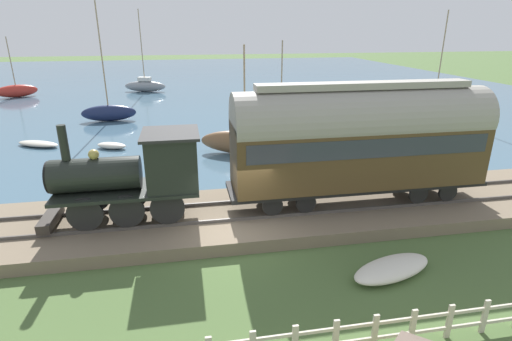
# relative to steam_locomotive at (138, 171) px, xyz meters

# --- Properties ---
(ground_plane) EXTENTS (200.00, 200.00, 0.00)m
(ground_plane) POSITION_rel_steam_locomotive_xyz_m (-1.19, -3.35, -2.34)
(ground_plane) COLOR #476033
(harbor_water) EXTENTS (80.00, 80.00, 0.01)m
(harbor_water) POSITION_rel_steam_locomotive_xyz_m (42.67, -3.35, -2.33)
(harbor_water) COLOR #426075
(harbor_water) RESTS_ON ground
(rail_embankment) EXTENTS (4.73, 56.00, 0.58)m
(rail_embankment) POSITION_rel_steam_locomotive_xyz_m (0.00, -3.35, -2.10)
(rail_embankment) COLOR #756651
(rail_embankment) RESTS_ON ground
(steam_locomotive) EXTENTS (2.15, 5.52, 3.49)m
(steam_locomotive) POSITION_rel_steam_locomotive_xyz_m (0.00, 0.00, 0.00)
(steam_locomotive) COLOR black
(steam_locomotive) RESTS_ON rail_embankment
(passenger_coach) EXTENTS (2.30, 10.12, 4.64)m
(passenger_coach) POSITION_rel_steam_locomotive_xyz_m (0.00, -8.22, 0.81)
(passenger_coach) COLOR black
(passenger_coach) RESTS_ON rail_embankment
(sailboat_brown) EXTENTS (2.98, 5.36, 6.20)m
(sailboat_brown) POSITION_rel_steam_locomotive_xyz_m (8.56, -5.11, -1.55)
(sailboat_brown) COLOR brown
(sailboat_brown) RESTS_ON harbor_water
(sailboat_gray) EXTENTS (2.42, 4.94, 8.93)m
(sailboat_gray) POSITION_rel_steam_locomotive_xyz_m (34.49, 2.52, -1.63)
(sailboat_gray) COLOR gray
(sailboat_gray) RESTS_ON harbor_water
(sailboat_red) EXTENTS (2.90, 4.13, 6.15)m
(sailboat_red) POSITION_rel_steam_locomotive_xyz_m (33.00, 15.70, -1.66)
(sailboat_red) COLOR #B72D23
(sailboat_red) RESTS_ON harbor_water
(sailboat_teal) EXTENTS (2.16, 5.78, 6.16)m
(sailboat_teal) POSITION_rel_steam_locomotive_xyz_m (16.31, -9.17, -1.70)
(sailboat_teal) COLOR #1E707A
(sailboat_teal) RESTS_ON harbor_water
(sailboat_navy) EXTENTS (1.10, 4.20, 8.90)m
(sailboat_navy) POSITION_rel_steam_locomotive_xyz_m (19.22, 4.16, -1.63)
(sailboat_navy) COLOR #192347
(sailboat_navy) RESTS_ON harbor_water
(sailboat_blue) EXTENTS (1.59, 5.59, 8.35)m
(sailboat_blue) POSITION_rel_steam_locomotive_xyz_m (16.85, -22.72, -1.69)
(sailboat_blue) COLOR #335199
(sailboat_blue) RESTS_ON harbor_water
(rowboat_near_shore) EXTENTS (2.20, 3.05, 0.32)m
(rowboat_near_shore) POSITION_rel_steam_locomotive_xyz_m (12.53, 7.44, -2.17)
(rowboat_near_shore) COLOR #B7B2A3
(rowboat_near_shore) RESTS_ON harbor_water
(rowboat_off_pier) EXTENTS (1.53, 2.09, 0.38)m
(rowboat_off_pier) POSITION_rel_steam_locomotive_xyz_m (11.18, 2.81, -2.14)
(rowboat_off_pier) COLOR beige
(rowboat_off_pier) RESTS_ON harbor_water
(rowboat_mid_harbor) EXTENTS (1.64, 2.45, 0.40)m
(rowboat_mid_harbor) POSITION_rel_steam_locomotive_xyz_m (11.71, -14.10, -2.12)
(rowboat_mid_harbor) COLOR #B7B2A3
(rowboat_mid_harbor) RESTS_ON harbor_water
(rowboat_far_out) EXTENTS (2.81, 2.49, 0.48)m
(rowboat_far_out) POSITION_rel_steam_locomotive_xyz_m (4.01, -11.84, -2.09)
(rowboat_far_out) COLOR beige
(rowboat_far_out) RESTS_ON harbor_water
(beached_dinghy) EXTENTS (1.88, 3.00, 0.44)m
(beached_dinghy) POSITION_rel_steam_locomotive_xyz_m (-4.27, -7.60, -2.12)
(beached_dinghy) COLOR beige
(beached_dinghy) RESTS_ON ground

